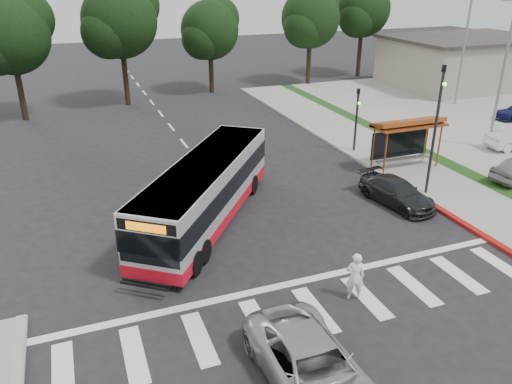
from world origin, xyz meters
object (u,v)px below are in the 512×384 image
transit_bus (206,192)px  dark_sedan (397,192)px  silver_suv_south (313,368)px  pedestrian (355,276)px

transit_bus → dark_sedan: (9.10, -1.49, -0.82)m
dark_sedan → silver_suv_south: (-9.16, -9.14, 0.10)m
pedestrian → dark_sedan: 8.45m
transit_bus → dark_sedan: 9.26m
pedestrian → silver_suv_south: pedestrian is taller
dark_sedan → silver_suv_south: silver_suv_south is taller
dark_sedan → silver_suv_south: bearing=-144.5°
dark_sedan → transit_bus: bearing=161.3°
dark_sedan → silver_suv_south: 12.94m
silver_suv_south → transit_bus: bearing=88.6°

